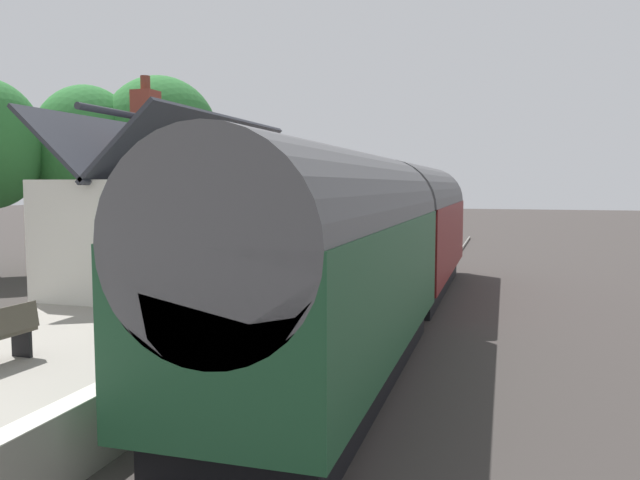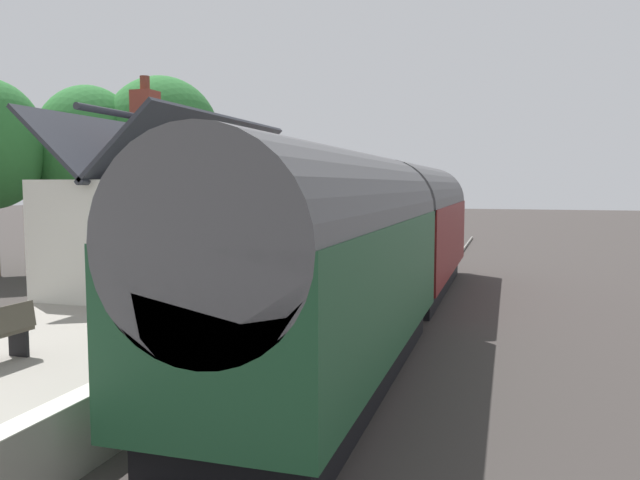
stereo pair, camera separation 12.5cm
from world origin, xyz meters
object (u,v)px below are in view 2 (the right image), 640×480
lamp_post_platform (372,190)px  tree_behind_building (90,150)px  planter_edge_far (315,251)px  planter_bench_right (115,319)px  tree_distant (162,135)px  planter_corner_building (356,241)px  bench_mid_platform (317,242)px  bench_near_building (293,247)px  station_sign_board (365,219)px  bench_platform_end (325,238)px  station_building (172,226)px  planter_bench_left (325,261)px  train (384,240)px

lamp_post_platform → tree_behind_building: size_ratio=0.44×
planter_edge_far → planter_bench_right: 11.85m
tree_distant → tree_behind_building: 3.12m
tree_distant → planter_corner_building: bearing=-90.2°
lamp_post_platform → bench_mid_platform: bearing=159.1°
bench_near_building → station_sign_board: 6.35m
planter_edge_far → bench_platform_end: bearing=11.0°
bench_platform_end → planter_bench_right: bearing=-177.4°
station_building → bench_near_building: bearing=-15.4°
lamp_post_platform → tree_distant: tree_distant is taller
planter_edge_far → planter_corner_building: (3.56, -0.63, 0.06)m
planter_edge_far → station_sign_board: 5.72m
planter_edge_far → station_building: bearing=160.6°
planter_edge_far → tree_distant: (3.59, 8.30, 4.60)m
planter_edge_far → tree_behind_building: (1.91, 10.83, 3.87)m
planter_bench_right → station_sign_board: size_ratio=0.41×
planter_bench_left → planter_corner_building: bearing=4.5°
planter_bench_left → lamp_post_platform: size_ratio=0.31×
planter_edge_far → station_sign_board: (5.63, -0.53, 0.88)m
planter_corner_building → planter_bench_right: 15.42m
bench_mid_platform → bench_near_building: size_ratio=1.00×
bench_mid_platform → planter_bench_right: (-13.56, -0.43, -0.17)m
planter_bench_right → tree_behind_building: bearing=38.1°
bench_platform_end → planter_edge_far: bearing=-169.0°
planter_corner_building → tree_distant: size_ratio=0.09×
planter_corner_building → station_sign_board: (2.07, 0.10, 0.82)m
lamp_post_platform → tree_behind_building: bearing=106.1°
station_building → tree_behind_building: 12.13m
planter_bench_left → station_sign_board: station_sign_board is taller
planter_corner_building → station_sign_board: bearing=2.8°
station_building → planter_bench_right: station_building is taller
planter_corner_building → planter_bench_right: (-15.41, 0.65, -0.06)m
bench_platform_end → planter_edge_far: 3.81m
bench_mid_platform → tree_distant: size_ratio=0.17×
planter_bench_right → station_sign_board: 17.51m
planter_corner_building → planter_bench_right: bearing=177.6°
planter_corner_building → bench_platform_end: bearing=82.4°
bench_near_building → tree_behind_building: tree_behind_building is taller
planter_corner_building → bench_near_building: bearing=163.0°
train → station_building: size_ratio=2.72×
planter_bench_left → station_sign_board: (8.14, 0.58, 0.92)m
planter_edge_far → station_sign_board: size_ratio=0.54×
bench_near_building → planter_corner_building: (4.13, -1.26, -0.11)m
bench_mid_platform → tree_behind_building: bearing=88.9°
planter_edge_far → planter_bench_left: planter_edge_far is taller
planter_edge_far → planter_bench_left: (-2.51, -1.10, -0.04)m
station_sign_board → planter_bench_right: bearing=178.2°
planter_corner_building → tree_distant: bearing=89.8°
bench_mid_platform → station_building: bearing=167.6°
station_building → planter_corner_building: (9.73, -2.81, -1.18)m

